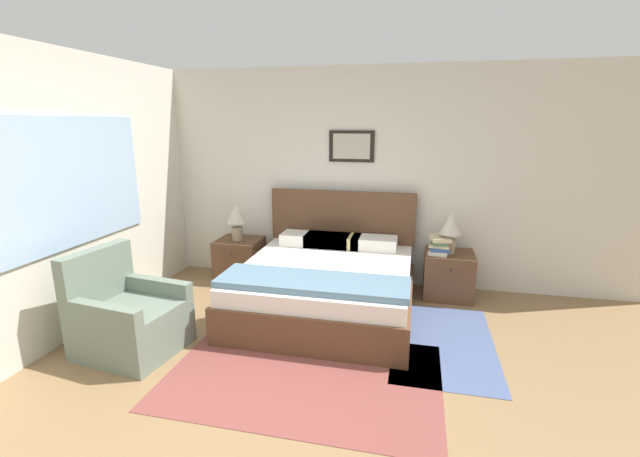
{
  "coord_description": "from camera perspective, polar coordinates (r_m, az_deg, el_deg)",
  "views": [
    {
      "loc": [
        0.82,
        -2.18,
        1.96
      ],
      "look_at": [
        -0.05,
        1.62,
        0.99
      ],
      "focal_mm": 24.0,
      "sensor_mm": 36.0,
      "label": 1
    }
  ],
  "objects": [
    {
      "name": "book_novel_upper",
      "position": [
        4.98,
        15.63,
        -2.13
      ],
      "size": [
        0.23,
        0.23,
        0.03
      ],
      "rotation": [
        0.0,
        0.0,
        -0.09
      ],
      "color": "beige",
      "rests_on": "book_hardcover_middle"
    },
    {
      "name": "ground_plane",
      "position": [
        3.05,
        -6.5,
        -26.2
      ],
      "size": [
        16.0,
        16.0,
        0.0
      ],
      "primitive_type": "plane",
      "color": "olive"
    },
    {
      "name": "wall_back",
      "position": [
        5.26,
        3.89,
        6.78
      ],
      "size": [
        6.9,
        0.09,
        2.6
      ],
      "color": "beige",
      "rests_on": "ground_plane"
    },
    {
      "name": "table_lamp_by_door",
      "position": [
        4.96,
        17.02,
        0.11
      ],
      "size": [
        0.24,
        0.24,
        0.47
      ],
      "color": "gray",
      "rests_on": "nightstand_by_door"
    },
    {
      "name": "bed",
      "position": [
        4.57,
        0.91,
        -7.32
      ],
      "size": [
        1.78,
        1.9,
        1.15
      ],
      "color": "brown",
      "rests_on": "ground_plane"
    },
    {
      "name": "book_thick_bottom",
      "position": [
        5.0,
        15.57,
        -2.98
      ],
      "size": [
        0.25,
        0.29,
        0.04
      ],
      "rotation": [
        0.0,
        0.0,
        -0.18
      ],
      "color": "silver",
      "rests_on": "nightstand_by_door"
    },
    {
      "name": "nightstand_by_door",
      "position": [
        5.14,
        16.71,
        -5.92
      ],
      "size": [
        0.54,
        0.51,
        0.52
      ],
      "color": "brown",
      "rests_on": "ground_plane"
    },
    {
      "name": "book_slim_near_top",
      "position": [
        4.97,
        15.66,
        -1.72
      ],
      "size": [
        0.19,
        0.26,
        0.04
      ],
      "rotation": [
        0.0,
        0.0,
        0.13
      ],
      "color": "#4C7551",
      "rests_on": "book_novel_upper"
    },
    {
      "name": "nightstand_near_window",
      "position": [
        5.56,
        -10.64,
        -4.04
      ],
      "size": [
        0.54,
        0.51,
        0.52
      ],
      "color": "brown",
      "rests_on": "ground_plane"
    },
    {
      "name": "table_lamp_near_window",
      "position": [
        5.4,
        -11.06,
        1.57
      ],
      "size": [
        0.24,
        0.24,
        0.47
      ],
      "color": "gray",
      "rests_on": "nightstand_near_window"
    },
    {
      "name": "area_rug_bedside",
      "position": [
        4.21,
        16.09,
        -14.33
      ],
      "size": [
        0.9,
        1.53,
        0.01
      ],
      "color": "#47567F",
      "rests_on": "ground_plane"
    },
    {
      "name": "armchair",
      "position": [
        4.17,
        -24.3,
        -10.9
      ],
      "size": [
        0.88,
        0.81,
        0.9
      ],
      "rotation": [
        0.0,
        0.0,
        -1.7
      ],
      "color": "slate",
      "rests_on": "ground_plane"
    },
    {
      "name": "book_hardcover_middle",
      "position": [
        4.99,
        15.6,
        -2.53
      ],
      "size": [
        0.22,
        0.25,
        0.04
      ],
      "rotation": [
        0.0,
        0.0,
        0.08
      ],
      "color": "#335693",
      "rests_on": "book_thick_bottom"
    },
    {
      "name": "area_rug_main",
      "position": [
        3.6,
        -2.22,
        -18.97
      ],
      "size": [
        2.14,
        1.4,
        0.01
      ],
      "color": "brown",
      "rests_on": "ground_plane"
    },
    {
      "name": "wall_left",
      "position": [
        4.82,
        -27.32,
        4.63
      ],
      "size": [
        0.08,
        5.35,
        2.6
      ],
      "color": "beige",
      "rests_on": "ground_plane"
    },
    {
      "name": "book_paperback_top",
      "position": [
        4.96,
        15.69,
        -1.26
      ],
      "size": [
        0.25,
        0.31,
        0.04
      ],
      "rotation": [
        0.0,
        0.0,
        0.19
      ],
      "color": "beige",
      "rests_on": "book_slim_near_top"
    }
  ]
}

